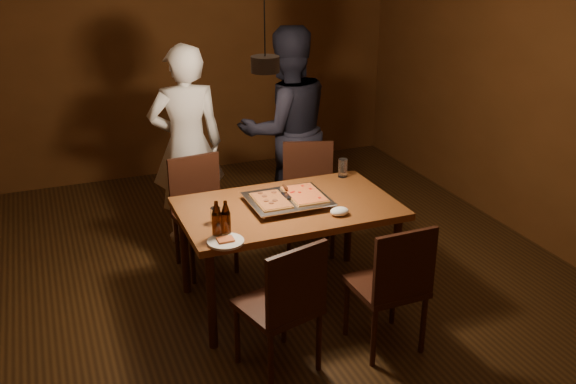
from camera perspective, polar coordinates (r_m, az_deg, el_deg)
name	(u,v)px	position (r m, az deg, el deg)	size (l,w,h in m)	color
room_shell	(266,119)	(4.15, -1.98, 6.52)	(6.00, 6.00, 6.00)	#3C2610
dining_table	(288,215)	(4.49, 0.00, -2.05)	(1.50, 0.90, 0.75)	brown
chair_far_left	(200,203)	(5.08, -7.82, -0.95)	(0.47, 0.47, 0.49)	#38190F
chair_far_right	(309,186)	(5.36, 1.85, 0.50)	(0.53, 0.53, 0.49)	#38190F
chair_near_left	(286,297)	(3.80, -0.19, -9.34)	(0.52, 0.52, 0.49)	#38190F
chair_near_right	(394,278)	(4.04, 9.42, -7.51)	(0.43, 0.43, 0.49)	#38190F
pizza_tray	(288,201)	(4.46, -0.02, -0.84)	(0.55, 0.45, 0.05)	silver
pizza_meat	(271,200)	(4.39, -1.53, -0.74)	(0.21, 0.34, 0.02)	maroon
pizza_cheese	(304,194)	(4.50, 1.47, -0.18)	(0.23, 0.37, 0.02)	gold
spatula	(288,195)	(4.47, 0.00, -0.28)	(0.09, 0.24, 0.04)	silver
beer_bottle_a	(217,219)	(3.99, -6.35, -2.43)	(0.06, 0.06, 0.24)	black
beer_bottle_b	(226,218)	(4.00, -5.54, -2.34)	(0.06, 0.06, 0.23)	black
water_glass_left	(216,215)	(4.20, -6.46, -2.08)	(0.07, 0.07, 0.11)	silver
water_glass_right	(343,168)	(4.96, 4.89, 2.14)	(0.07, 0.07, 0.14)	silver
plate_slice	(226,241)	(3.95, -5.57, -4.39)	(0.23, 0.23, 0.03)	white
napkin	(339,211)	(4.31, 4.60, -1.73)	(0.13, 0.10, 0.05)	white
diner_white	(187,145)	(5.44, -8.98, 4.11)	(0.62, 0.41, 1.70)	white
diner_dark	(286,130)	(5.64, -0.15, 5.55)	(0.87, 0.68, 1.80)	black
pendant_lamp	(265,63)	(4.06, -2.05, 11.42)	(0.18, 0.18, 1.10)	black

